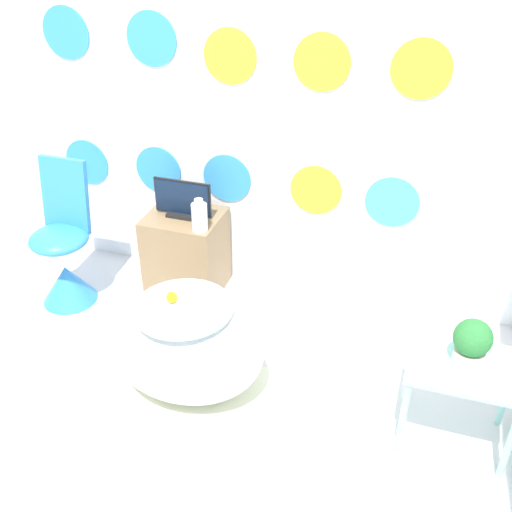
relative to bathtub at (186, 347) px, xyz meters
name	(u,v)px	position (x,y,z in m)	size (l,w,h in m)	color
ground_plane	(104,481)	(-0.13, -0.69, -0.28)	(12.00, 12.00, 0.00)	silver
wall_back_dotted	(232,90)	(-0.13, 1.11, 1.02)	(4.65, 0.05, 2.60)	white
rug	(166,409)	(-0.05, -0.20, -0.27)	(1.35, 0.93, 0.01)	silver
bathtub	(186,347)	(0.00, 0.00, 0.00)	(0.83, 0.62, 0.55)	white
rubber_duck	(172,297)	(-0.06, 0.00, 0.31)	(0.06, 0.06, 0.07)	yellow
chair	(65,261)	(-1.06, 0.50, 0.01)	(0.37, 0.37, 0.93)	#338CE0
tv_cabinet	(186,253)	(-0.38, 0.86, 0.00)	(0.47, 0.41, 0.55)	#8E704C
tv	(183,201)	(-0.38, 0.86, 0.38)	(0.37, 0.12, 0.24)	black
vase	(199,217)	(-0.21, 0.72, 0.37)	(0.09, 0.09, 0.21)	white
side_table	(463,377)	(1.36, 0.07, 0.13)	(0.52, 0.39, 0.48)	#99E0D8
potted_plant_left	(472,343)	(1.36, 0.07, 0.33)	(0.17, 0.17, 0.24)	beige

